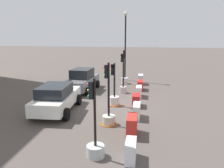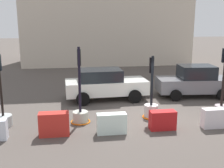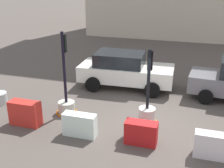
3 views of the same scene
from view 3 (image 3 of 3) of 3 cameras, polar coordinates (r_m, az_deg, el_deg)
name	(u,v)px [view 3 (image 3 of 3)]	position (r m, az deg, el deg)	size (l,w,h in m)	color
ground_plane	(148,124)	(10.56, 7.22, -8.10)	(120.00, 120.00, 0.00)	#504843
traffic_light_1	(66,100)	(11.21, -9.20, -3.27)	(0.84, 0.84, 3.24)	#B3B5A6
traffic_light_2	(147,109)	(10.44, 7.09, -5.08)	(0.78, 0.78, 2.80)	beige
construction_barrier_1	(25,113)	(10.76, -17.09, -5.64)	(1.14, 0.47, 0.91)	red
construction_barrier_2	(80,125)	(9.71, -6.53, -8.18)	(1.15, 0.40, 0.80)	white
construction_barrier_3	(141,133)	(9.28, 5.88, -9.78)	(1.04, 0.46, 0.77)	red
construction_barrier_4	(214,146)	(9.10, 19.86, -11.64)	(1.16, 0.41, 0.80)	silver
car_white_van	(125,70)	(13.59, 2.55, 2.89)	(4.53, 2.37, 1.69)	white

